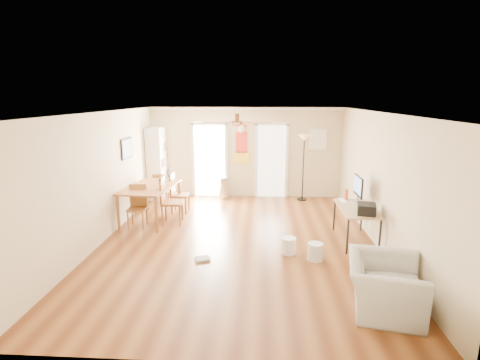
# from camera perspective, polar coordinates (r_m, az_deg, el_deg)

# --- Properties ---
(floor) EXTENTS (7.00, 7.00, 0.00)m
(floor) POSITION_cam_1_polar(r_m,az_deg,el_deg) (7.55, -0.26, -9.57)
(floor) COLOR brown
(floor) RESTS_ON ground
(ceiling) EXTENTS (5.50, 7.00, 0.00)m
(ceiling) POSITION_cam_1_polar(r_m,az_deg,el_deg) (6.98, -0.29, 10.56)
(ceiling) COLOR silver
(ceiling) RESTS_ON floor
(wall_back) EXTENTS (5.50, 0.04, 2.60)m
(wall_back) POSITION_cam_1_polar(r_m,az_deg,el_deg) (10.59, 0.90, 4.30)
(wall_back) COLOR beige
(wall_back) RESTS_ON floor
(wall_front) EXTENTS (5.50, 0.04, 2.60)m
(wall_front) POSITION_cam_1_polar(r_m,az_deg,el_deg) (3.83, -3.59, -11.57)
(wall_front) COLOR beige
(wall_front) RESTS_ON floor
(wall_left) EXTENTS (0.04, 7.00, 2.60)m
(wall_left) POSITION_cam_1_polar(r_m,az_deg,el_deg) (7.82, -20.83, 0.35)
(wall_left) COLOR beige
(wall_left) RESTS_ON floor
(wall_right) EXTENTS (0.04, 7.00, 2.60)m
(wall_right) POSITION_cam_1_polar(r_m,az_deg,el_deg) (7.51, 21.17, -0.17)
(wall_right) COLOR beige
(wall_right) RESTS_ON floor
(crown_molding) EXTENTS (5.50, 7.00, 0.08)m
(crown_molding) POSITION_cam_1_polar(r_m,az_deg,el_deg) (6.98, -0.29, 10.23)
(crown_molding) COLOR white
(crown_molding) RESTS_ON wall_back
(kitchen_doorway) EXTENTS (0.90, 0.10, 2.10)m
(kitchen_doorway) POSITION_cam_1_polar(r_m,az_deg,el_deg) (10.71, -4.74, 3.00)
(kitchen_doorway) COLOR white
(kitchen_doorway) RESTS_ON wall_back
(bathroom_doorway) EXTENTS (0.80, 0.10, 2.10)m
(bathroom_doorway) POSITION_cam_1_polar(r_m,az_deg,el_deg) (10.61, 4.95, 2.90)
(bathroom_doorway) COLOR white
(bathroom_doorway) RESTS_ON wall_back
(wall_decal) EXTENTS (0.46, 0.03, 1.10)m
(wall_decal) POSITION_cam_1_polar(r_m,az_deg,el_deg) (10.54, 0.22, 5.63)
(wall_decal) COLOR red
(wall_decal) RESTS_ON wall_back
(ac_grille) EXTENTS (0.50, 0.04, 0.60)m
(ac_grille) POSITION_cam_1_polar(r_m,az_deg,el_deg) (10.62, 12.09, 6.22)
(ac_grille) COLOR white
(ac_grille) RESTS_ON wall_back
(framed_poster) EXTENTS (0.04, 0.66, 0.48)m
(framed_poster) POSITION_cam_1_polar(r_m,az_deg,el_deg) (9.02, -17.32, 4.77)
(framed_poster) COLOR black
(framed_poster) RESTS_ON wall_left
(ceiling_fan) EXTENTS (1.24, 1.24, 0.20)m
(ceiling_fan) POSITION_cam_1_polar(r_m,az_deg,el_deg) (6.69, -0.45, 9.00)
(ceiling_fan) COLOR #593819
(ceiling_fan) RESTS_ON ceiling
(bookshelf) EXTENTS (0.47, 0.95, 2.05)m
(bookshelf) POSITION_cam_1_polar(r_m,az_deg,el_deg) (10.76, -12.74, 2.63)
(bookshelf) COLOR silver
(bookshelf) RESTS_ON floor
(dining_table) EXTENTS (1.18, 1.77, 0.84)m
(dining_table) POSITION_cam_1_polar(r_m,az_deg,el_deg) (8.91, -13.73, -3.54)
(dining_table) COLOR #985631
(dining_table) RESTS_ON floor
(dining_chair_right_a) EXTENTS (0.43, 0.43, 1.02)m
(dining_chair_right_a) POSITION_cam_1_polar(r_m,az_deg,el_deg) (9.35, -9.39, -1.99)
(dining_chair_right_a) COLOR #986131
(dining_chair_right_a) RESTS_ON floor
(dining_chair_right_b) EXTENTS (0.48, 0.48, 1.10)m
(dining_chair_right_b) POSITION_cam_1_polar(r_m,az_deg,el_deg) (8.56, -10.61, -3.13)
(dining_chair_right_b) COLOR #976131
(dining_chair_right_b) RESTS_ON floor
(dining_chair_near) EXTENTS (0.41, 0.41, 0.95)m
(dining_chair_near) POSITION_cam_1_polar(r_m,az_deg,el_deg) (8.51, -15.87, -4.05)
(dining_chair_near) COLOR olive
(dining_chair_near) RESTS_ON floor
(dining_chair_far) EXTENTS (0.39, 0.39, 0.90)m
(dining_chair_far) POSITION_cam_1_polar(r_m,az_deg,el_deg) (10.02, -12.19, -1.46)
(dining_chair_far) COLOR olive
(dining_chair_far) RESTS_ON floor
(trash_can) EXTENTS (0.30, 0.30, 0.63)m
(trash_can) POSITION_cam_1_polar(r_m,az_deg,el_deg) (10.57, -2.52, -1.17)
(trash_can) COLOR #BABABC
(trash_can) RESTS_ON floor
(torchiere_lamp) EXTENTS (0.37, 0.37, 1.87)m
(torchiere_lamp) POSITION_cam_1_polar(r_m,az_deg,el_deg) (10.39, 9.88, 1.89)
(torchiere_lamp) COLOR black
(torchiere_lamp) RESTS_ON floor
(computer_desk) EXTENTS (0.67, 1.34, 0.72)m
(computer_desk) POSITION_cam_1_polar(r_m,az_deg,el_deg) (7.77, 17.60, -6.70)
(computer_desk) COLOR tan
(computer_desk) RESTS_ON floor
(imac) EXTENTS (0.22, 0.61, 0.57)m
(imac) POSITION_cam_1_polar(r_m,az_deg,el_deg) (7.95, 18.02, -1.44)
(imac) COLOR black
(imac) RESTS_ON computer_desk
(keyboard) EXTENTS (0.15, 0.37, 0.01)m
(keyboard) POSITION_cam_1_polar(r_m,az_deg,el_deg) (8.08, 15.81, -3.11)
(keyboard) COLOR white
(keyboard) RESTS_ON computer_desk
(printer) EXTENTS (0.40, 0.44, 0.20)m
(printer) POSITION_cam_1_polar(r_m,az_deg,el_deg) (7.30, 19.22, -4.30)
(printer) COLOR black
(printer) RESTS_ON computer_desk
(orange_bottle) EXTENTS (0.09, 0.09, 0.22)m
(orange_bottle) POSITION_cam_1_polar(r_m,az_deg,el_deg) (8.21, 16.33, -2.14)
(orange_bottle) COLOR #DF4813
(orange_bottle) RESTS_ON computer_desk
(wastebasket_a) EXTENTS (0.28, 0.28, 0.31)m
(wastebasket_a) POSITION_cam_1_polar(r_m,az_deg,el_deg) (7.00, 7.64, -10.17)
(wastebasket_a) COLOR white
(wastebasket_a) RESTS_ON floor
(wastebasket_b) EXTENTS (0.33, 0.33, 0.32)m
(wastebasket_b) POSITION_cam_1_polar(r_m,az_deg,el_deg) (6.82, 11.73, -10.95)
(wastebasket_b) COLOR silver
(wastebasket_b) RESTS_ON floor
(floor_cloth) EXTENTS (0.31, 0.28, 0.04)m
(floor_cloth) POSITION_cam_1_polar(r_m,az_deg,el_deg) (6.77, -5.89, -12.21)
(floor_cloth) COLOR #9F9F9A
(floor_cloth) RESTS_ON floor
(armchair) EXTENTS (1.18, 1.28, 0.72)m
(armchair) POSITION_cam_1_polar(r_m,az_deg,el_deg) (5.55, 21.67, -15.15)
(armchair) COLOR #ACADA7
(armchair) RESTS_ON floor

